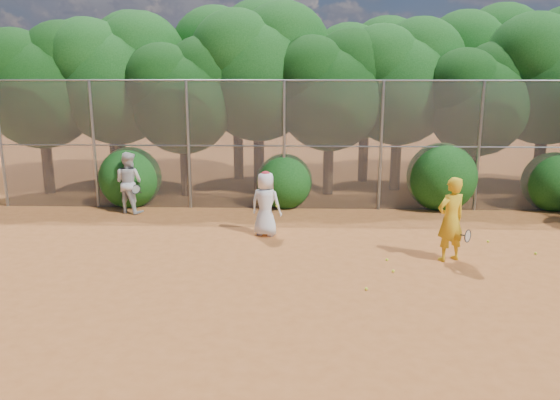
{
  "coord_description": "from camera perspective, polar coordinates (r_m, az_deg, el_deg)",
  "views": [
    {
      "loc": [
        -0.51,
        -10.89,
        4.27
      ],
      "look_at": [
        -1.0,
        2.5,
        1.1
      ],
      "focal_mm": 35.0,
      "sensor_mm": 36.0,
      "label": 1
    }
  ],
  "objects": [
    {
      "name": "ball_2",
      "position": [
        12.21,
        11.74,
        -7.27
      ],
      "size": [
        0.07,
        0.07,
        0.07
      ],
      "primitive_type": "sphere",
      "color": "yellow",
      "rests_on": "ground"
    },
    {
      "name": "tree_12",
      "position": [
        23.24,
        20.37,
        13.1
      ],
      "size": [
        5.02,
        4.37,
        6.88
      ],
      "color": "black",
      "rests_on": "ground"
    },
    {
      "name": "player_white",
      "position": [
        17.35,
        -15.51,
        1.77
      ],
      "size": [
        1.12,
        1.01,
        1.89
      ],
      "rotation": [
        0.0,
        0.0,
        2.75
      ],
      "color": "silver",
      "rests_on": "ground"
    },
    {
      "name": "bush_0",
      "position": [
        18.34,
        -15.38,
        2.56
      ],
      "size": [
        2.0,
        2.0,
        2.0
      ],
      "primitive_type": "sphere",
      "color": "#114412",
      "rests_on": "ground"
    },
    {
      "name": "fence_back",
      "position": [
        17.04,
        3.41,
        5.81
      ],
      "size": [
        20.05,
        0.09,
        4.03
      ],
      "color": "gray",
      "rests_on": "ground"
    },
    {
      "name": "bush_3",
      "position": [
        19.25,
        26.65,
        1.95
      ],
      "size": [
        1.9,
        1.9,
        1.9
      ],
      "primitive_type": "sphere",
      "color": "#114412",
      "rests_on": "ground"
    },
    {
      "name": "tree_7",
      "position": [
        21.33,
        26.4,
        11.99
      ],
      "size": [
        4.77,
        4.14,
        6.53
      ],
      "color": "black",
      "rests_on": "ground"
    },
    {
      "name": "tree_1",
      "position": [
        20.47,
        -16.63,
        12.47
      ],
      "size": [
        4.64,
        4.03,
        6.35
      ],
      "color": "black",
      "rests_on": "ground"
    },
    {
      "name": "tree_9",
      "position": [
        22.96,
        -17.23,
        12.9
      ],
      "size": [
        4.83,
        4.2,
        6.62
      ],
      "color": "black",
      "rests_on": "ground"
    },
    {
      "name": "ground",
      "position": [
        11.71,
        4.5,
        -8.12
      ],
      "size": [
        80.0,
        80.0,
        0.0
      ],
      "primitive_type": "plane",
      "color": "#A45725",
      "rests_on": "ground"
    },
    {
      "name": "tree_11",
      "position": [
        21.68,
        9.13,
        12.87
      ],
      "size": [
        4.64,
        4.03,
        6.35
      ],
      "color": "black",
      "rests_on": "ground"
    },
    {
      "name": "ball_0",
      "position": [
        12.89,
        11.11,
        -6.13
      ],
      "size": [
        0.07,
        0.07,
        0.07
      ],
      "primitive_type": "sphere",
      "color": "yellow",
      "rests_on": "ground"
    },
    {
      "name": "player_teen",
      "position": [
        14.4,
        -1.5,
        -0.38
      ],
      "size": [
        0.97,
        0.8,
        1.74
      ],
      "rotation": [
        0.0,
        0.0,
        2.79
      ],
      "color": "white",
      "rests_on": "ground"
    },
    {
      "name": "tree_2",
      "position": [
        19.15,
        -9.97,
        11.06
      ],
      "size": [
        3.99,
        3.47,
        5.47
      ],
      "color": "black",
      "rests_on": "ground"
    },
    {
      "name": "bush_2",
      "position": [
        18.05,
        16.54,
        2.64
      ],
      "size": [
        2.2,
        2.2,
        2.2
      ],
      "primitive_type": "sphere",
      "color": "#114412",
      "rests_on": "ground"
    },
    {
      "name": "ball_4",
      "position": [
        11.17,
        9.01,
        -9.15
      ],
      "size": [
        0.07,
        0.07,
        0.07
      ],
      "primitive_type": "sphere",
      "color": "yellow",
      "rests_on": "ground"
    },
    {
      "name": "player_yellow",
      "position": [
        13.02,
        17.42,
        -1.95
      ],
      "size": [
        0.89,
        0.73,
        1.96
      ],
      "rotation": [
        0.0,
        0.0,
        3.57
      ],
      "color": "gold",
      "rests_on": "ground"
    },
    {
      "name": "ball_1",
      "position": [
        15.54,
        17.79,
        -3.16
      ],
      "size": [
        0.07,
        0.07,
        0.07
      ],
      "primitive_type": "sphere",
      "color": "yellow",
      "rests_on": "ground"
    },
    {
      "name": "ball_5",
      "position": [
        14.95,
        20.91,
        -4.05
      ],
      "size": [
        0.07,
        0.07,
        0.07
      ],
      "primitive_type": "sphere",
      "color": "yellow",
      "rests_on": "ground"
    },
    {
      "name": "ball_3",
      "position": [
        14.43,
        25.15,
        -5.07
      ],
      "size": [
        0.07,
        0.07,
        0.07
      ],
      "primitive_type": "sphere",
      "color": "yellow",
      "rests_on": "ground"
    },
    {
      "name": "tree_5",
      "position": [
        20.25,
        12.54,
        12.37
      ],
      "size": [
        4.51,
        3.92,
        6.17
      ],
      "color": "black",
      "rests_on": "ground"
    },
    {
      "name": "tree_4",
      "position": [
        19.16,
        5.38,
        11.72
      ],
      "size": [
        4.19,
        3.64,
        5.73
      ],
      "color": "black",
      "rests_on": "ground"
    },
    {
      "name": "tree_10",
      "position": [
        22.07,
        -4.35,
        14.2
      ],
      "size": [
        5.15,
        4.48,
        7.06
      ],
      "color": "black",
      "rests_on": "ground"
    },
    {
      "name": "tree_6",
      "position": [
        19.89,
        20.16,
        10.2
      ],
      "size": [
        3.86,
        3.36,
        5.29
      ],
      "color": "black",
      "rests_on": "ground"
    },
    {
      "name": "tree_3",
      "position": [
        19.78,
        -2.11,
        13.66
      ],
      "size": [
        4.89,
        4.26,
        6.7
      ],
      "color": "black",
      "rests_on": "ground"
    },
    {
      "name": "bush_1",
      "position": [
        17.52,
        0.45,
        2.22
      ],
      "size": [
        1.8,
        1.8,
        1.8
      ],
      "primitive_type": "sphere",
      "color": "#114412",
      "rests_on": "ground"
    },
    {
      "name": "tree_0",
      "position": [
        20.93,
        -23.66,
        11.3
      ],
      "size": [
        4.38,
        3.81,
        6.0
      ],
      "color": "black",
      "rests_on": "ground"
    }
  ]
}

